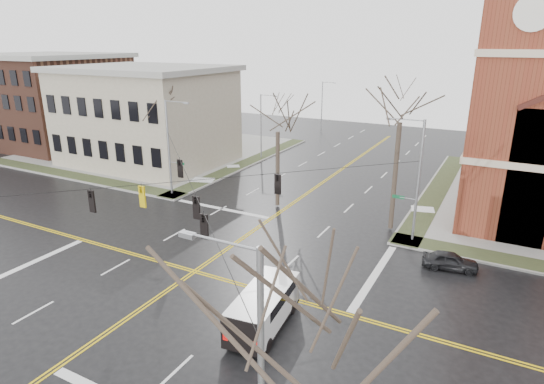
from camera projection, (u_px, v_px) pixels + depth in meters
The scene contains 18 objects.
ground at pixel (195, 271), 29.59m from camera, with size 120.00×120.00×0.00m, color black.
sidewalks at pixel (195, 270), 29.57m from camera, with size 80.00×80.00×0.17m.
road_markings at pixel (195, 271), 29.59m from camera, with size 100.00×100.00×0.01m.
civic_building_a at pixel (147, 118), 54.41m from camera, with size 18.00×14.00×11.00m, color gray.
civic_building_b at pixel (50, 102), 64.85m from camera, with size 18.00×16.00×12.00m, color brown.
signal_pole_ne at pixel (416, 178), 32.58m from camera, with size 2.75×0.22×9.00m.
signal_pole_nw at pixel (170, 145), 42.70m from camera, with size 2.75×0.22×9.00m.
signal_pole_se at pixel (256, 376), 13.35m from camera, with size 2.75×0.22×9.00m.
span_wires at pixel (189, 181), 27.63m from camera, with size 23.02×23.02×0.03m.
traffic_signals at pixel (183, 195), 27.31m from camera, with size 8.21×8.26×1.30m.
streetlight_north_a at pixel (262, 124), 56.35m from camera, with size 2.30×0.20×8.00m.
streetlight_north_b at pixel (323, 105), 73.08m from camera, with size 2.30×0.20×8.00m.
cargo_van at pixel (265, 304), 23.69m from camera, with size 2.70×5.68×2.08m.
parked_car_a at pixel (450, 261), 29.75m from camera, with size 1.41×3.50×1.19m, color black.
tree_nw_far at pixel (154, 111), 45.74m from camera, with size 4.00×4.00×10.37m.
tree_nw_near at pixel (278, 127), 38.88m from camera, with size 4.00×4.00×10.02m.
tree_ne at pixel (400, 115), 33.27m from camera, with size 4.00×4.00×12.61m.
tree_se at pixel (293, 380), 8.27m from camera, with size 4.00×4.00×11.66m.
Camera 1 is at (16.89, -20.92, 14.31)m, focal length 30.00 mm.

